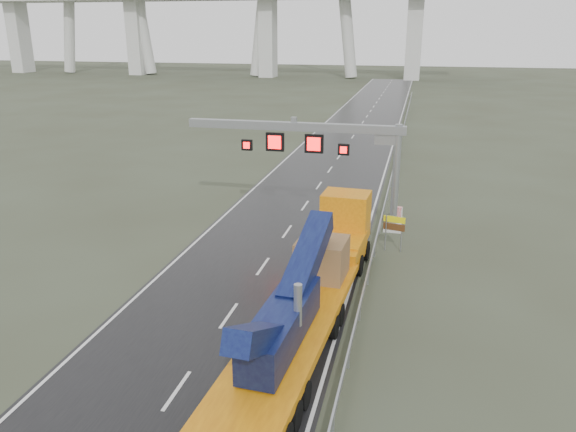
% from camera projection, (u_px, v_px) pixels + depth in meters
% --- Properties ---
extents(ground, '(400.00, 400.00, 0.00)m').
position_uv_depth(ground, '(197.00, 362.00, 23.02)').
color(ground, '#363928').
rests_on(ground, ground).
extents(road, '(11.00, 200.00, 0.02)m').
position_uv_depth(road, '(339.00, 157.00, 59.95)').
color(road, black).
rests_on(road, ground).
extents(guardrail, '(0.20, 140.00, 1.40)m').
position_uv_depth(guardrail, '(392.00, 177.00, 49.17)').
color(guardrail, '#91949A').
rests_on(guardrail, ground).
extents(sign_gantry, '(14.90, 1.20, 7.42)m').
position_uv_depth(sign_gantry, '(325.00, 145.00, 37.40)').
color(sign_gantry, silver).
rests_on(sign_gantry, ground).
extents(heavy_haul_truck, '(4.17, 20.54, 4.79)m').
position_uv_depth(heavy_haul_truck, '(315.00, 276.00, 26.55)').
color(heavy_haul_truck, orange).
rests_on(heavy_haul_truck, ground).
extents(exit_sign_pair, '(1.32, 0.32, 2.28)m').
position_uv_depth(exit_sign_pair, '(394.00, 227.00, 34.04)').
color(exit_sign_pair, gray).
rests_on(exit_sign_pair, ground).
extents(striped_barrier, '(0.69, 0.47, 1.06)m').
position_uv_depth(striped_barrier, '(397.00, 214.00, 39.77)').
color(striped_barrier, red).
rests_on(striped_barrier, ground).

